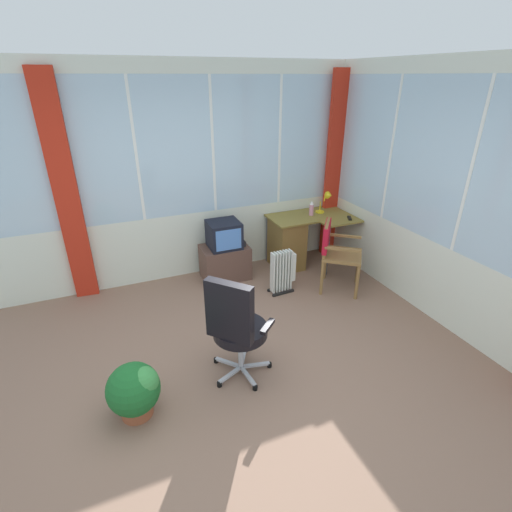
{
  "coord_description": "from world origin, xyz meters",
  "views": [
    {
      "loc": [
        -0.95,
        -2.55,
        2.58
      ],
      "look_at": [
        0.47,
        0.8,
        0.84
      ],
      "focal_mm": 26.51,
      "sensor_mm": 36.0,
      "label": 1
    }
  ],
  "objects": [
    {
      "name": "tv_on_stand",
      "position": [
        0.49,
        1.94,
        0.37
      ],
      "size": [
        0.65,
        0.45,
        0.83
      ],
      "color": "brown",
      "rests_on": "ground"
    },
    {
      "name": "desk",
      "position": [
        1.48,
        1.93,
        0.4
      ],
      "size": [
        1.18,
        0.8,
        0.75
      ],
      "color": "olive",
      "rests_on": "ground"
    },
    {
      "name": "spray_bottle",
      "position": [
        1.81,
        1.92,
        0.85
      ],
      "size": [
        0.06,
        0.06,
        0.22
      ],
      "color": "pink",
      "rests_on": "desk"
    },
    {
      "name": "space_heater",
      "position": [
        1.05,
        1.28,
        0.29
      ],
      "size": [
        0.35,
        0.19,
        0.58
      ],
      "color": "silver",
      "rests_on": "ground"
    },
    {
      "name": "potted_plant",
      "position": [
        -0.96,
        -0.05,
        0.27
      ],
      "size": [
        0.44,
        0.44,
        0.49
      ],
      "color": "#9B4F32",
      "rests_on": "ground"
    },
    {
      "name": "curtain_north_left",
      "position": [
        -1.32,
        2.2,
        1.34
      ],
      "size": [
        0.27,
        0.09,
        2.68
      ],
      "primitive_type": "cube",
      "rotation": [
        0.0,
        0.0,
        -0.09
      ],
      "color": "red",
      "rests_on": "ground"
    },
    {
      "name": "wooden_armchair",
      "position": [
        1.69,
        1.13,
        0.6
      ],
      "size": [
        0.67,
        0.67,
        0.92
      ],
      "color": "olive",
      "rests_on": "ground"
    },
    {
      "name": "office_chair",
      "position": [
        -0.05,
        0.04,
        0.6
      ],
      "size": [
        0.61,
        0.61,
        1.07
      ],
      "color": "#B7B7BF",
      "rests_on": "ground"
    },
    {
      "name": "ground",
      "position": [
        0.0,
        0.0,
        -0.03
      ],
      "size": [
        5.79,
        5.5,
        0.06
      ],
      "primitive_type": "cube",
      "color": "#866552"
    },
    {
      "name": "east_window_panel",
      "position": [
        2.42,
        0.0,
        1.39
      ],
      "size": [
        0.07,
        4.5,
        2.78
      ],
      "color": "silver",
      "rests_on": "ground"
    },
    {
      "name": "desk_lamp",
      "position": [
        2.07,
        1.93,
        0.96
      ],
      "size": [
        0.23,
        0.19,
        0.33
      ],
      "color": "yellow",
      "rests_on": "desk"
    },
    {
      "name": "tv_remote",
      "position": [
        2.23,
        1.58,
        0.76
      ],
      "size": [
        0.11,
        0.15,
        0.02
      ],
      "primitive_type": "cube",
      "rotation": [
        0.0,
        0.0,
        -0.48
      ],
      "color": "black",
      "rests_on": "desk"
    },
    {
      "name": "north_window_panel",
      "position": [
        0.0,
        2.28,
        1.39
      ],
      "size": [
        4.79,
        0.07,
        2.78
      ],
      "color": "silver",
      "rests_on": "ground"
    },
    {
      "name": "curtain_corner",
      "position": [
        2.29,
        2.15,
        1.34
      ],
      "size": [
        0.27,
        0.08,
        2.68
      ],
      "primitive_type": "cube",
      "rotation": [
        0.0,
        0.0,
        0.05
      ],
      "color": "red",
      "rests_on": "ground"
    }
  ]
}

